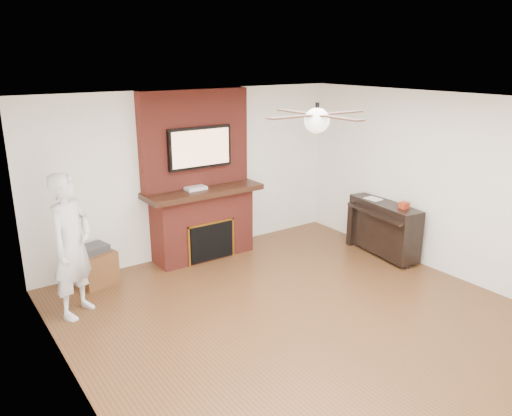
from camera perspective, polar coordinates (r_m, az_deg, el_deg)
room_shell at (r=5.41m, az=6.56°, el=-1.44°), size 5.36×5.86×2.86m
fireplace at (r=7.49m, az=-6.41°, el=1.77°), size 1.78×0.64×2.50m
tv at (r=7.31m, az=-6.42°, el=6.88°), size 1.00×0.08×0.60m
ceiling_fan at (r=5.17m, az=6.97°, el=10.00°), size 1.21×1.21×0.31m
person at (r=6.12m, az=-20.30°, el=-4.07°), size 0.75×0.72×1.72m
side_table at (r=7.08m, az=-17.97°, el=-6.31°), size 0.56×0.56×0.54m
piano at (r=7.87m, az=14.34°, el=-2.12°), size 0.63×1.30×0.92m
cable_box at (r=7.33m, az=-6.91°, el=2.26°), size 0.31×0.18×0.04m
candle_green at (r=7.63m, az=-5.16°, el=-5.49°), size 0.07×0.07×0.08m
candle_cream at (r=7.69m, az=-4.48°, el=-5.21°), size 0.08×0.08×0.10m
candle_blue at (r=7.71m, az=-4.50°, el=-5.27°), size 0.06×0.06×0.07m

